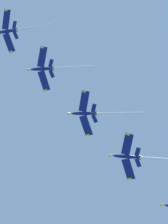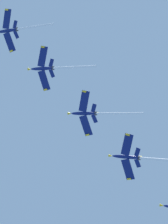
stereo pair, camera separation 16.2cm
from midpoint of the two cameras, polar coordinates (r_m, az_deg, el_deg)
jet_lead at (r=169.10m, az=-11.37°, el=12.81°), size 26.09×20.87×15.77m
jet_second at (r=156.26m, az=-5.40°, el=7.02°), size 26.23×21.83×16.17m
jet_third at (r=149.54m, az=1.08°, el=-0.22°), size 26.81×21.52×15.74m
jet_fourth at (r=146.14m, az=8.65°, el=-7.26°), size 26.15×21.71×15.68m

